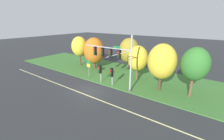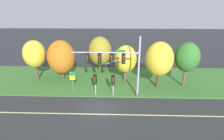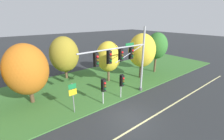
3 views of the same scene
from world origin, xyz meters
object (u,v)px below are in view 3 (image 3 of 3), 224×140
Objects in this scene: pedestrian_signal_further_along at (122,82)px; tree_tall_centre at (142,51)px; route_sign_post at (73,94)px; tree_right_far at (157,46)px; tree_left_of_mast at (27,70)px; tree_behind_signpost at (64,54)px; pedestrian_signal_near_kerb at (104,87)px; tree_mid_verge at (108,57)px; traffic_signal_mast at (126,58)px.

tree_tall_centre is (6.07, 2.82, 2.08)m from pedestrian_signal_further_along.
tree_right_far reaches higher than route_sign_post.
tree_tall_centre is at bearing -8.99° from tree_left_of_mast.
tree_behind_signpost reaches higher than route_sign_post.
pedestrian_signal_near_kerb is 0.50× the size of tree_mid_verge.
pedestrian_signal_near_kerb is 1.01× the size of pedestrian_signal_further_along.
tree_mid_verge is (9.51, -0.34, -0.11)m from tree_left_of_mast.
pedestrian_signal_near_kerb is at bearing -165.81° from tree_right_far.
pedestrian_signal_near_kerb is at bearing -162.01° from tree_tall_centre.
route_sign_post reaches higher than pedestrian_signal_near_kerb.
route_sign_post is at bearing 169.22° from pedestrian_signal_near_kerb.
pedestrian_signal_near_kerb is at bearing 177.65° from traffic_signal_mast.
tree_left_of_mast is 0.97× the size of tree_right_far.
traffic_signal_mast is 4.94m from tree_mid_verge.
pedestrian_signal_further_along is 0.45× the size of tree_left_of_mast.
tree_right_far is at bearing -10.46° from tree_mid_verge.
pedestrian_signal_further_along is at bearing -75.02° from tree_behind_signpost.
tree_left_of_mast is 0.96× the size of tree_tall_centre.
pedestrian_signal_further_along is (-0.40, -0.01, -2.51)m from traffic_signal_mast.
tree_behind_signpost is at bearing 91.48° from pedestrian_signal_near_kerb.
tree_left_of_mast is (-8.23, 5.01, -0.88)m from traffic_signal_mast.
pedestrian_signal_further_along is 5.20m from tree_mid_verge.
traffic_signal_mast is at bearing -72.72° from tree_behind_signpost.
tree_left_of_mast is at bearing 171.01° from tree_tall_centre.
pedestrian_signal_near_kerb is at bearing -10.78° from route_sign_post.
tree_right_far reaches higher than pedestrian_signal_further_along.
tree_left_of_mast reaches higher than tree_mid_verge.
pedestrian_signal_further_along is 0.50× the size of tree_mid_verge.
tree_tall_centre is (11.24, 2.14, 2.08)m from route_sign_post.
pedestrian_signal_further_along is 0.43× the size of tree_tall_centre.
tree_right_far reaches higher than tree_mid_verge.
tree_mid_verge is (3.93, 4.56, 1.49)m from pedestrian_signal_near_kerb.
route_sign_post is at bearing 173.19° from traffic_signal_mast.
tree_behind_signpost is (-0.24, 9.17, 1.52)m from pedestrian_signal_near_kerb.
tree_left_of_mast is 6.84m from tree_behind_signpost.
tree_behind_signpost reaches higher than tree_mid_verge.
route_sign_post is 5.34m from tree_left_of_mast.
tree_left_of_mast is at bearing 147.33° from pedestrian_signal_further_along.
traffic_signal_mast reaches higher than tree_left_of_mast.
tree_tall_centre is at bearing 10.80° from route_sign_post.
tree_left_of_mast is at bearing 121.46° from route_sign_post.
traffic_signal_mast is 9.67m from tree_left_of_mast.
tree_left_of_mast is at bearing 148.68° from traffic_signal_mast.
tree_tall_centre is 3.78m from tree_right_far.
pedestrian_signal_further_along is 0.44× the size of tree_right_far.
route_sign_post is at bearing -170.55° from tree_right_far.
pedestrian_signal_further_along is 5.22m from route_sign_post.
tree_right_far is at bearing -26.40° from tree_behind_signpost.
tree_right_far reaches higher than tree_behind_signpost.
pedestrian_signal_near_kerb is 12.66m from tree_right_far.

